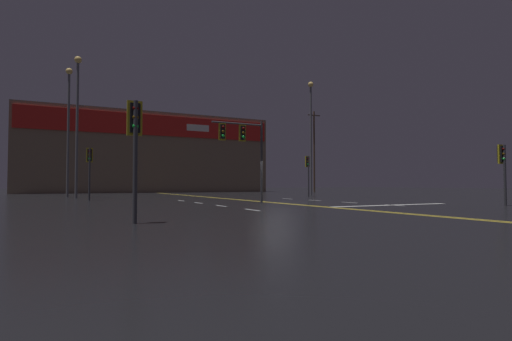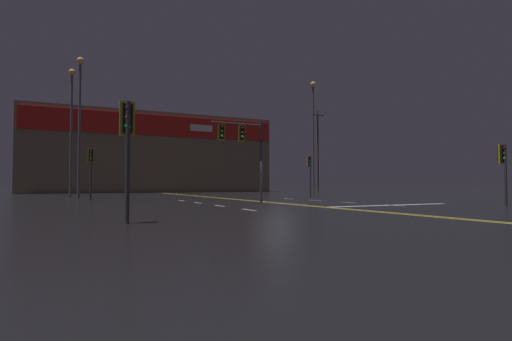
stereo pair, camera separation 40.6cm
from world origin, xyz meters
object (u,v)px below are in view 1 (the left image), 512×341
(streetlight_near_left, at_px, (68,116))
(streetlight_near_right, at_px, (311,125))
(traffic_signal_corner_northeast, at_px, (308,167))
(streetlight_median_approach, at_px, (77,109))
(traffic_signal_corner_northwest, at_px, (90,162))
(traffic_signal_corner_southeast, at_px, (502,161))
(traffic_signal_median, at_px, (241,140))
(traffic_signal_corner_southwest, at_px, (135,133))

(streetlight_near_left, bearing_deg, streetlight_near_right, -10.22)
(traffic_signal_corner_northeast, height_order, streetlight_near_right, streetlight_near_right)
(traffic_signal_corner_northeast, xyz_separation_m, streetlight_median_approach, (-18.89, 4.45, 4.35))
(traffic_signal_corner_northwest, distance_m, traffic_signal_corner_southeast, 24.95)
(streetlight_near_right, xyz_separation_m, streetlight_median_approach, (-21.94, 0.53, -0.21))
(traffic_signal_median, distance_m, streetlight_near_right, 18.85)
(streetlight_near_left, bearing_deg, traffic_signal_corner_northwest, -82.47)
(traffic_signal_corner_northwest, relative_size, traffic_signal_corner_southeast, 1.14)
(traffic_signal_corner_southwest, bearing_deg, traffic_signal_corner_northeast, 45.14)
(traffic_signal_corner_northeast, bearing_deg, traffic_signal_corner_southwest, -134.86)
(traffic_signal_corner_northeast, xyz_separation_m, streetlight_near_right, (3.06, 3.92, 4.56))
(traffic_signal_corner_southeast, xyz_separation_m, streetlight_median_approach, (-18.99, 21.92, 4.74))
(traffic_signal_corner_northwest, height_order, traffic_signal_corner_southeast, traffic_signal_corner_northwest)
(streetlight_near_left, height_order, streetlight_median_approach, streetlight_median_approach)
(streetlight_near_right, bearing_deg, traffic_signal_corner_southeast, -97.85)
(traffic_signal_corner_southeast, bearing_deg, traffic_signal_corner_northeast, 90.35)
(streetlight_near_left, bearing_deg, streetlight_median_approach, -81.31)
(streetlight_near_right, relative_size, streetlight_median_approach, 1.03)
(traffic_signal_corner_southwest, xyz_separation_m, streetlight_near_right, (21.43, 22.38, 4.70))
(traffic_signal_corner_southwest, relative_size, traffic_signal_corner_southeast, 1.10)
(traffic_signal_corner_northeast, distance_m, traffic_signal_corner_southwest, 26.04)
(streetlight_median_approach, bearing_deg, traffic_signal_median, -57.50)
(traffic_signal_corner_northwest, bearing_deg, streetlight_median_approach, 96.73)
(traffic_signal_corner_southeast, bearing_deg, traffic_signal_corner_northwest, 137.51)
(traffic_signal_corner_southeast, xyz_separation_m, streetlight_near_left, (-19.53, 25.44, 4.69))
(traffic_signal_corner_southwest, distance_m, streetlight_median_approach, 23.35)
(traffic_signal_corner_northwest, height_order, streetlight_near_left, streetlight_near_left)
(streetlight_near_left, distance_m, streetlight_near_right, 22.84)
(traffic_signal_corner_northwest, bearing_deg, streetlight_near_right, 12.00)
(streetlight_median_approach, bearing_deg, streetlight_near_right, -1.38)
(traffic_signal_corner_northwest, bearing_deg, traffic_signal_corner_southwest, -90.26)
(traffic_signal_median, bearing_deg, traffic_signal_corner_southeast, -39.67)
(traffic_signal_median, xyz_separation_m, traffic_signal_corner_northeast, (10.56, 8.63, -1.03))
(traffic_signal_median, distance_m, traffic_signal_corner_southeast, 13.93)
(traffic_signal_corner_northeast, relative_size, traffic_signal_corner_southwest, 1.05)
(traffic_signal_corner_northeast, distance_m, streetlight_near_right, 6.75)
(traffic_signal_median, distance_m, traffic_signal_corner_northeast, 13.67)
(traffic_signal_corner_northeast, xyz_separation_m, traffic_signal_corner_southwest, (-18.37, -18.46, -0.14))
(traffic_signal_corner_southwest, relative_size, streetlight_near_right, 0.30)
(traffic_signal_corner_northeast, height_order, traffic_signal_corner_southeast, traffic_signal_corner_northeast)
(traffic_signal_corner_northeast, bearing_deg, streetlight_near_left, 157.68)
(traffic_signal_median, relative_size, streetlight_near_left, 0.44)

